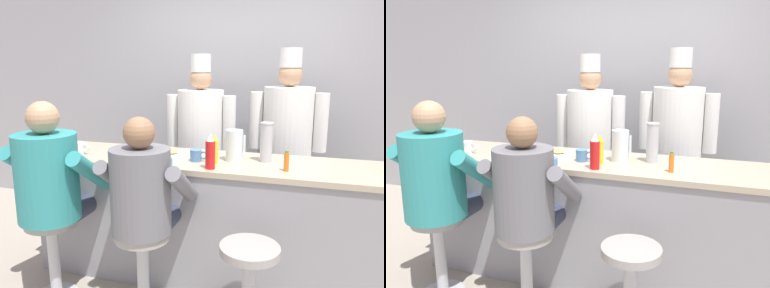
{
  "view_description": "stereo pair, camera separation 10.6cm",
  "coord_description": "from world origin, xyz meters",
  "views": [
    {
      "loc": [
        0.72,
        -2.34,
        1.66
      ],
      "look_at": [
        -0.1,
        0.3,
        1.08
      ],
      "focal_mm": 35.0,
      "sensor_mm": 36.0,
      "label": 1
    },
    {
      "loc": [
        0.82,
        -2.3,
        1.66
      ],
      "look_at": [
        -0.1,
        0.3,
        1.08
      ],
      "focal_mm": 35.0,
      "sensor_mm": 36.0,
      "label": 2
    }
  ],
  "objects": [
    {
      "name": "cook_in_whites_far",
      "position": [
        0.55,
        1.22,
        1.0
      ],
      "size": [
        0.71,
        0.46,
        1.82
      ],
      "color": "#232328",
      "rests_on": "ground_plane"
    },
    {
      "name": "diner_counter",
      "position": [
        0.0,
        0.33,
        0.48
      ],
      "size": [
        2.68,
        0.67,
        0.96
      ],
      "color": "gray",
      "rests_on": "ground_plane"
    },
    {
      "name": "breakfast_plate",
      "position": [
        -0.3,
        0.37,
        0.98
      ],
      "size": [
        0.27,
        0.27,
        0.05
      ],
      "color": "white",
      "rests_on": "diner_counter"
    },
    {
      "name": "empty_stool_round",
      "position": [
        0.44,
        -0.29,
        0.41
      ],
      "size": [
        0.36,
        0.36,
        0.61
      ],
      "color": "#B2B5BA",
      "rests_on": "ground_plane"
    },
    {
      "name": "ketchup_bottle_red",
      "position": [
        0.09,
        0.09,
        1.08
      ],
      "size": [
        0.07,
        0.07,
        0.25
      ],
      "color": "red",
      "rests_on": "diner_counter"
    },
    {
      "name": "diner_seated_teal",
      "position": [
        -0.96,
        -0.25,
        0.87
      ],
      "size": [
        0.64,
        0.64,
        1.43
      ],
      "color": "#B2B5BA",
      "rests_on": "ground_plane"
    },
    {
      "name": "water_pitcher_clear",
      "position": [
        0.21,
        0.36,
        1.08
      ],
      "size": [
        0.15,
        0.13,
        0.23
      ],
      "color": "silver",
      "rests_on": "diner_counter"
    },
    {
      "name": "wall_back",
      "position": [
        0.0,
        1.64,
        1.35
      ],
      "size": [
        10.0,
        0.06,
        2.7
      ],
      "color": "#99999E",
      "rests_on": "ground_plane"
    },
    {
      "name": "hot_sauce_bottle_orange",
      "position": [
        0.6,
        0.18,
        1.03
      ],
      "size": [
        0.03,
        0.03,
        0.14
      ],
      "color": "orange",
      "rests_on": "diner_counter"
    },
    {
      "name": "coffee_mug_white",
      "position": [
        -1.03,
        0.21,
        1.01
      ],
      "size": [
        0.14,
        0.09,
        0.1
      ],
      "color": "white",
      "rests_on": "diner_counter"
    },
    {
      "name": "coffee_mug_blue",
      "position": [
        -0.06,
        0.26,
        1.01
      ],
      "size": [
        0.13,
        0.09,
        0.09
      ],
      "color": "#4C7AB2",
      "rests_on": "diner_counter"
    },
    {
      "name": "cereal_bowl",
      "position": [
        -0.26,
        0.08,
        0.99
      ],
      "size": [
        0.15,
        0.15,
        0.05
      ],
      "color": "#4C7FB7",
      "rests_on": "diner_counter"
    },
    {
      "name": "cook_in_whites_near",
      "position": [
        -0.28,
        1.15,
        0.97
      ],
      "size": [
        0.69,
        0.44,
        1.77
      ],
      "color": "#232328",
      "rests_on": "ground_plane"
    },
    {
      "name": "cup_stack_steel",
      "position": [
        0.44,
        0.4,
        1.11
      ],
      "size": [
        0.09,
        0.09,
        0.29
      ],
      "color": "#B7BABF",
      "rests_on": "diner_counter"
    },
    {
      "name": "diner_seated_grey",
      "position": [
        -0.26,
        -0.25,
        0.83
      ],
      "size": [
        0.59,
        0.58,
        1.36
      ],
      "color": "#B2B5BA",
      "rests_on": "ground_plane"
    },
    {
      "name": "mustard_bottle_yellow",
      "position": [
        0.09,
        0.24,
        1.06
      ],
      "size": [
        0.06,
        0.06,
        0.22
      ],
      "color": "yellow",
      "rests_on": "diner_counter"
    }
  ]
}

